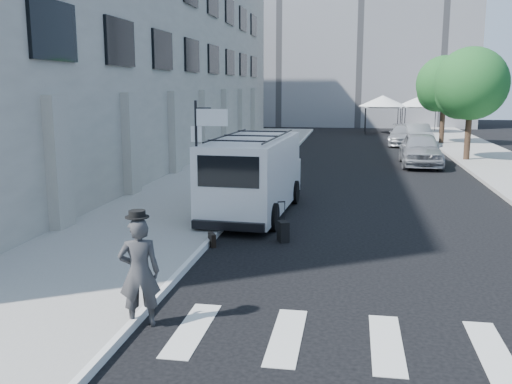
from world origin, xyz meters
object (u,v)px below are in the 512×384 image
(parked_car_c, at_px, (403,135))
(parked_car_a, at_px, (421,149))
(suitcase, at_px, (283,231))
(parked_car_b, at_px, (417,135))
(briefcase, at_px, (212,239))
(businessman, at_px, (139,273))
(cargo_van, at_px, (254,175))

(parked_car_c, bearing_deg, parked_car_a, -84.20)
(suitcase, relative_size, parked_car_c, 0.22)
(parked_car_b, bearing_deg, parked_car_a, -98.27)
(briefcase, bearing_deg, parked_car_a, 40.55)
(briefcase, height_order, parked_car_c, parked_car_c)
(briefcase, distance_m, parked_car_a, 17.55)
(businessman, relative_size, suitcase, 1.81)
(briefcase, relative_size, parked_car_c, 0.09)
(parked_car_b, relative_size, parked_car_c, 0.95)
(cargo_van, distance_m, parked_car_a, 13.81)
(cargo_van, bearing_deg, briefcase, -92.91)
(cargo_van, bearing_deg, businessman, -89.58)
(briefcase, xyz_separation_m, parked_car_a, (6.90, 16.13, 0.68))
(briefcase, xyz_separation_m, cargo_van, (0.41, 3.94, 1.08))
(suitcase, bearing_deg, parked_car_b, 51.78)
(suitcase, height_order, parked_car_c, parked_car_c)
(cargo_van, bearing_deg, suitcase, -64.54)
(parked_car_c, bearing_deg, businessman, -96.59)
(businessman, relative_size, parked_car_b, 0.43)
(businessman, distance_m, parked_car_a, 22.22)
(parked_car_c, bearing_deg, parked_car_b, -11.53)
(businessman, distance_m, parked_car_b, 32.09)
(briefcase, bearing_deg, businessman, -116.28)
(briefcase, xyz_separation_m, suitcase, (1.74, 0.71, 0.11))
(briefcase, distance_m, suitcase, 1.89)
(cargo_van, relative_size, parked_car_b, 1.47)
(briefcase, height_order, parked_car_b, parked_car_b)
(businessman, xyz_separation_m, parked_car_a, (6.90, 21.13, -0.10))
(parked_car_a, bearing_deg, parked_car_c, 91.46)
(businessman, xyz_separation_m, suitcase, (1.74, 5.71, -0.67))
(businessman, distance_m, cargo_van, 8.95)
(suitcase, bearing_deg, briefcase, 177.32)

